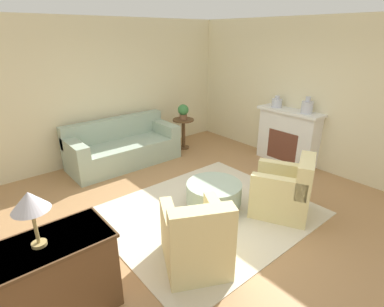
{
  "coord_description": "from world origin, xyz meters",
  "views": [
    {
      "loc": [
        -2.64,
        -2.77,
        2.5
      ],
      "look_at": [
        0.15,
        0.55,
        0.75
      ],
      "focal_mm": 28.0,
      "sensor_mm": 36.0,
      "label": 1
    }
  ],
  "objects_px": {
    "couch": "(123,148)",
    "vase_mantel_near": "(277,103)",
    "ottoman_table": "(214,192)",
    "side_table": "(183,129)",
    "dresser": "(48,282)",
    "vase_mantel_far": "(307,107)",
    "armchair_left": "(196,240)",
    "potted_plant_on_side_table": "(183,111)",
    "armchair_right": "(285,192)",
    "table_lamp": "(30,203)"
  },
  "relations": [
    {
      "from": "couch",
      "to": "table_lamp",
      "type": "relative_size",
      "value": 4.27
    },
    {
      "from": "couch",
      "to": "ottoman_table",
      "type": "xyz_separation_m",
      "value": [
        0.21,
        -2.45,
        -0.05
      ]
    },
    {
      "from": "vase_mantel_far",
      "to": "vase_mantel_near",
      "type": "bearing_deg",
      "value": 90.0
    },
    {
      "from": "armchair_left",
      "to": "vase_mantel_far",
      "type": "xyz_separation_m",
      "value": [
        3.38,
        0.76,
        0.87
      ]
    },
    {
      "from": "ottoman_table",
      "to": "vase_mantel_far",
      "type": "relative_size",
      "value": 2.68
    },
    {
      "from": "couch",
      "to": "vase_mantel_near",
      "type": "relative_size",
      "value": 9.54
    },
    {
      "from": "vase_mantel_near",
      "to": "potted_plant_on_side_table",
      "type": "xyz_separation_m",
      "value": [
        -1.11,
        1.65,
        -0.31
      ]
    },
    {
      "from": "dresser",
      "to": "ottoman_table",
      "type": "bearing_deg",
      "value": 9.54
    },
    {
      "from": "side_table",
      "to": "potted_plant_on_side_table",
      "type": "distance_m",
      "value": 0.42
    },
    {
      "from": "couch",
      "to": "armchair_right",
      "type": "distance_m",
      "value": 3.33
    },
    {
      "from": "dresser",
      "to": "potted_plant_on_side_table",
      "type": "distance_m",
      "value": 4.65
    },
    {
      "from": "dresser",
      "to": "vase_mantel_far",
      "type": "distance_m",
      "value": 4.92
    },
    {
      "from": "dresser",
      "to": "table_lamp",
      "type": "bearing_deg",
      "value": 0.0
    },
    {
      "from": "couch",
      "to": "side_table",
      "type": "distance_m",
      "value": 1.49
    },
    {
      "from": "armchair_right",
      "to": "side_table",
      "type": "xyz_separation_m",
      "value": [
        0.57,
        3.08,
        0.11
      ]
    },
    {
      "from": "ottoman_table",
      "to": "vase_mantel_far",
      "type": "bearing_deg",
      "value": 0.37
    },
    {
      "from": "couch",
      "to": "vase_mantel_near",
      "type": "xyz_separation_m",
      "value": [
        2.59,
        -1.77,
        0.87
      ]
    },
    {
      "from": "couch",
      "to": "armchair_left",
      "type": "height_order",
      "value": "armchair_left"
    },
    {
      "from": "couch",
      "to": "table_lamp",
      "type": "bearing_deg",
      "value": -128.12
    },
    {
      "from": "armchair_right",
      "to": "ottoman_table",
      "type": "xyz_separation_m",
      "value": [
        -0.7,
        0.75,
        -0.08
      ]
    },
    {
      "from": "dresser",
      "to": "armchair_right",
      "type": "bearing_deg",
      "value": -6.09
    },
    {
      "from": "armchair_left",
      "to": "vase_mantel_near",
      "type": "relative_size",
      "value": 4.42
    },
    {
      "from": "couch",
      "to": "ottoman_table",
      "type": "height_order",
      "value": "couch"
    },
    {
      "from": "armchair_right",
      "to": "ottoman_table",
      "type": "height_order",
      "value": "armchair_right"
    },
    {
      "from": "armchair_left",
      "to": "side_table",
      "type": "distance_m",
      "value": 3.83
    },
    {
      "from": "dresser",
      "to": "couch",
      "type": "bearing_deg",
      "value": 51.88
    },
    {
      "from": "couch",
      "to": "vase_mantel_far",
      "type": "relative_size",
      "value": 7.08
    },
    {
      "from": "couch",
      "to": "vase_mantel_near",
      "type": "distance_m",
      "value": 3.26
    },
    {
      "from": "armchair_left",
      "to": "dresser",
      "type": "xyz_separation_m",
      "value": [
        -1.46,
        0.34,
        0.08
      ]
    },
    {
      "from": "vase_mantel_near",
      "to": "armchair_left",
      "type": "bearing_deg",
      "value": -157.12
    },
    {
      "from": "table_lamp",
      "to": "couch",
      "type": "bearing_deg",
      "value": 51.88
    },
    {
      "from": "armchair_left",
      "to": "dresser",
      "type": "height_order",
      "value": "armchair_left"
    },
    {
      "from": "ottoman_table",
      "to": "armchair_left",
      "type": "bearing_deg",
      "value": -143.12
    },
    {
      "from": "side_table",
      "to": "dresser",
      "type": "height_order",
      "value": "dresser"
    },
    {
      "from": "armchair_left",
      "to": "vase_mantel_far",
      "type": "relative_size",
      "value": 3.28
    },
    {
      "from": "ottoman_table",
      "to": "side_table",
      "type": "xyz_separation_m",
      "value": [
        1.27,
        2.33,
        0.19
      ]
    },
    {
      "from": "side_table",
      "to": "vase_mantel_far",
      "type": "bearing_deg",
      "value": -64.33
    },
    {
      "from": "side_table",
      "to": "armchair_right",
      "type": "bearing_deg",
      "value": -100.52
    },
    {
      "from": "armchair_right",
      "to": "ottoman_table",
      "type": "bearing_deg",
      "value": 133.04
    },
    {
      "from": "armchair_left",
      "to": "dresser",
      "type": "relative_size",
      "value": 0.86
    },
    {
      "from": "armchair_right",
      "to": "vase_mantel_near",
      "type": "distance_m",
      "value": 2.36
    },
    {
      "from": "dresser",
      "to": "vase_mantel_near",
      "type": "relative_size",
      "value": 5.12
    },
    {
      "from": "dresser",
      "to": "vase_mantel_far",
      "type": "relative_size",
      "value": 3.8
    },
    {
      "from": "couch",
      "to": "potted_plant_on_side_table",
      "type": "height_order",
      "value": "potted_plant_on_side_table"
    },
    {
      "from": "potted_plant_on_side_table",
      "to": "vase_mantel_near",
      "type": "bearing_deg",
      "value": -56.04
    },
    {
      "from": "ottoman_table",
      "to": "dresser",
      "type": "distance_m",
      "value": 2.49
    },
    {
      "from": "ottoman_table",
      "to": "dresser",
      "type": "xyz_separation_m",
      "value": [
        -2.46,
        -0.41,
        0.16
      ]
    },
    {
      "from": "couch",
      "to": "armchair_left",
      "type": "distance_m",
      "value": 3.3
    },
    {
      "from": "ottoman_table",
      "to": "side_table",
      "type": "relative_size",
      "value": 1.2
    },
    {
      "from": "ottoman_table",
      "to": "table_lamp",
      "type": "height_order",
      "value": "table_lamp"
    }
  ]
}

